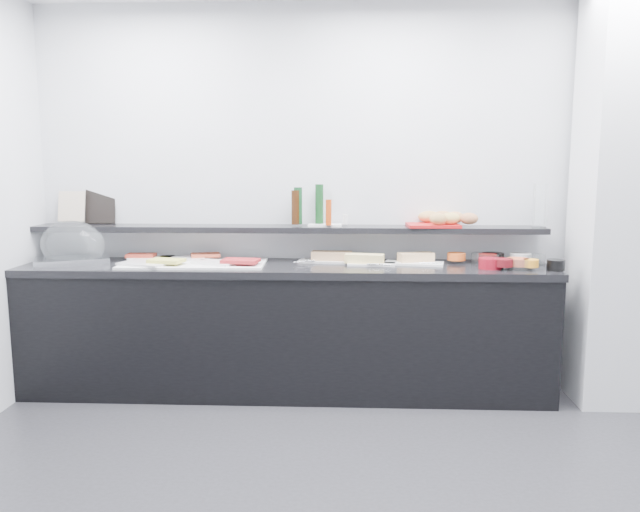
{
  "coord_description": "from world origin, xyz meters",
  "views": [
    {
      "loc": [
        -0.28,
        -2.5,
        1.59
      ],
      "look_at": [
        -0.45,
        1.45,
        1.0
      ],
      "focal_mm": 35.0,
      "sensor_mm": 36.0,
      "label": 1
    }
  ],
  "objects_px": {
    "carafe": "(540,206)",
    "condiment_tray": "(325,225)",
    "cloche_base": "(72,260)",
    "bread_tray": "(433,225)",
    "sandwich_plate_mid": "(371,264)",
    "framed_print": "(101,206)"
  },
  "relations": [
    {
      "from": "carafe",
      "to": "condiment_tray",
      "type": "bearing_deg",
      "value": 178.27
    },
    {
      "from": "cloche_base",
      "to": "bread_tray",
      "type": "xyz_separation_m",
      "value": [
        2.52,
        0.15,
        0.24
      ]
    },
    {
      "from": "bread_tray",
      "to": "carafe",
      "type": "relative_size",
      "value": 1.19
    },
    {
      "from": "sandwich_plate_mid",
      "to": "bread_tray",
      "type": "distance_m",
      "value": 0.53
    },
    {
      "from": "framed_print",
      "to": "condiment_tray",
      "type": "xyz_separation_m",
      "value": [
        1.65,
        -0.09,
        -0.12
      ]
    },
    {
      "from": "framed_print",
      "to": "carafe",
      "type": "bearing_deg",
      "value": -6.39
    },
    {
      "from": "bread_tray",
      "to": "carafe",
      "type": "bearing_deg",
      "value": -2.82
    },
    {
      "from": "sandwich_plate_mid",
      "to": "cloche_base",
      "type": "bearing_deg",
      "value": -176.33
    },
    {
      "from": "cloche_base",
      "to": "bread_tray",
      "type": "relative_size",
      "value": 1.35
    },
    {
      "from": "sandwich_plate_mid",
      "to": "framed_print",
      "type": "distance_m",
      "value": 2.03
    },
    {
      "from": "bread_tray",
      "to": "condiment_tray",
      "type": "bearing_deg",
      "value": 176.1
    },
    {
      "from": "condiment_tray",
      "to": "cloche_base",
      "type": "bearing_deg",
      "value": -170.68
    },
    {
      "from": "framed_print",
      "to": "sandwich_plate_mid",
      "type": "bearing_deg",
      "value": -11.98
    },
    {
      "from": "framed_print",
      "to": "bread_tray",
      "type": "relative_size",
      "value": 0.73
    },
    {
      "from": "sandwich_plate_mid",
      "to": "framed_print",
      "type": "relative_size",
      "value": 1.25
    },
    {
      "from": "cloche_base",
      "to": "condiment_tray",
      "type": "relative_size",
      "value": 2.05
    },
    {
      "from": "condiment_tray",
      "to": "carafe",
      "type": "bearing_deg",
      "value": 1.63
    },
    {
      "from": "sandwich_plate_mid",
      "to": "condiment_tray",
      "type": "relative_size",
      "value": 1.37
    },
    {
      "from": "cloche_base",
      "to": "condiment_tray",
      "type": "height_order",
      "value": "condiment_tray"
    },
    {
      "from": "framed_print",
      "to": "carafe",
      "type": "height_order",
      "value": "carafe"
    },
    {
      "from": "carafe",
      "to": "bread_tray",
      "type": "bearing_deg",
      "value": 178.82
    },
    {
      "from": "sandwich_plate_mid",
      "to": "bread_tray",
      "type": "bearing_deg",
      "value": 23.91
    }
  ]
}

